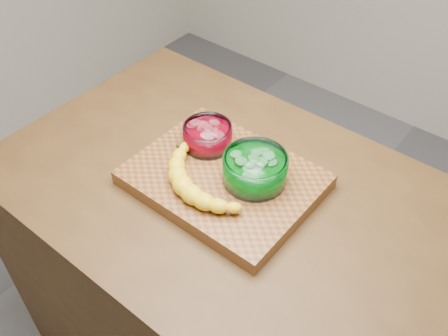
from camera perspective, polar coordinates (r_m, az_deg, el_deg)
The scene contains 5 objects.
counter at distance 1.63m, azimuth 0.00°, elevation -13.11°, with size 1.20×0.80×0.90m, color #482E15.
cutting_board at distance 1.26m, azimuth 0.00°, elevation -1.32°, with size 0.45×0.35×0.04m, color brown.
bowl_red at distance 1.31m, azimuth -1.89°, elevation 3.72°, with size 0.13×0.13×0.06m.
bowl_green at distance 1.21m, azimuth 3.57°, elevation -0.14°, with size 0.16×0.16×0.07m.
banana at distance 1.21m, azimuth -2.31°, elevation -1.26°, with size 0.30×0.18×0.04m, color yellow, non-canonical shape.
Camera 1 is at (0.56, -0.70, 1.81)m, focal length 40.00 mm.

